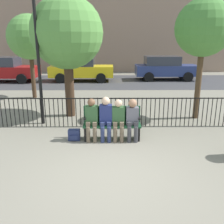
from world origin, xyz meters
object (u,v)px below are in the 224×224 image
at_px(seated_person_0, 92,117).
at_px(parked_car_0, 165,68).
at_px(park_bench, 112,122).
at_px(parked_car_2, 4,69).
at_px(tree_2, 204,29).
at_px(tree_0, 67,33).
at_px(seated_person_3, 132,117).
at_px(backpack, 74,135).
at_px(parked_car_1, 80,69).
at_px(seated_person_1, 106,116).
at_px(seated_person_2, 118,118).
at_px(tree_1, 30,37).
at_px(lamp_post, 37,40).

height_order(seated_person_0, parked_car_0, parked_car_0).
relative_size(park_bench, parked_car_2, 0.38).
bearing_deg(tree_2, tree_0, 175.92).
relative_size(seated_person_3, tree_0, 0.28).
bearing_deg(parked_car_2, park_bench, -54.82).
xyz_separation_m(backpack, tree_2, (4.07, 2.04, 2.90)).
distance_m(tree_2, parked_car_2, 13.07).
bearing_deg(tree_0, seated_person_0, -68.04).
bearing_deg(parked_car_1, seated_person_1, -79.78).
distance_m(seated_person_2, tree_1, 6.97).
bearing_deg(tree_1, parked_car_1, 71.30).
bearing_deg(seated_person_0, parked_car_2, 122.64).
xyz_separation_m(seated_person_2, parked_car_2, (-7.21, 10.11, 0.19)).
height_order(tree_1, parked_car_0, tree_1).
height_order(tree_1, parked_car_2, tree_1).
height_order(tree_0, tree_1, tree_0).
height_order(seated_person_0, backpack, seated_person_0).
relative_size(seated_person_0, tree_2, 0.30).
bearing_deg(tree_1, tree_2, -26.32).
relative_size(tree_0, parked_car_2, 0.99).
xyz_separation_m(tree_1, parked_car_0, (7.46, 5.47, -1.96)).
height_order(seated_person_1, tree_2, tree_2).
distance_m(seated_person_0, parked_car_0, 11.66).
bearing_deg(seated_person_1, seated_person_2, -0.70).
xyz_separation_m(park_bench, parked_car_1, (-2.03, 10.20, 0.35)).
bearing_deg(backpack, parked_car_1, 95.40).
height_order(seated_person_3, parked_car_0, parked_car_0).
bearing_deg(tree_2, seated_person_1, -147.37).
height_order(parked_car_1, parked_car_2, same).
height_order(seated_person_2, parked_car_1, parked_car_1).
bearing_deg(seated_person_3, parked_car_2, 126.91).
distance_m(park_bench, parked_car_1, 10.41).
bearing_deg(lamp_post, backpack, -49.85).
distance_m(tree_1, tree_2, 7.51).
xyz_separation_m(seated_person_2, seated_person_3, (0.38, 0.00, 0.02)).
distance_m(seated_person_0, seated_person_2, 0.73).
bearing_deg(seated_person_3, seated_person_2, -179.86).
relative_size(backpack, parked_car_1, 0.08).
distance_m(seated_person_3, tree_0, 3.86).
bearing_deg(park_bench, seated_person_0, -167.08).
bearing_deg(tree_1, seated_person_3, -51.46).
distance_m(seated_person_3, parked_car_2, 12.64).
bearing_deg(park_bench, tree_2, 32.41).
distance_m(tree_0, parked_car_2, 9.73).
xyz_separation_m(seated_person_0, seated_person_1, (0.39, 0.00, 0.03)).
relative_size(tree_1, parked_car_2, 0.91).
bearing_deg(seated_person_2, lamp_post, 149.31).
distance_m(seated_person_0, tree_2, 4.75).
bearing_deg(tree_0, seated_person_2, -54.49).
relative_size(tree_0, tree_2, 1.04).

